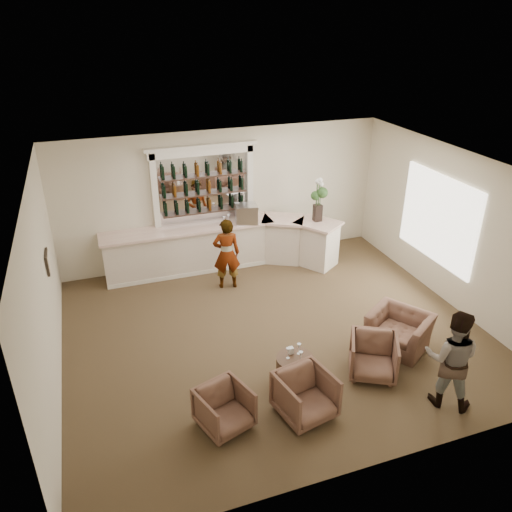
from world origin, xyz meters
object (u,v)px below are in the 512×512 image
Objects in this scene: cocktail_table at (295,370)px; armchair_right at (373,356)px; armchair_left at (224,409)px; armchair_center at (305,395)px; sommelier at (227,254)px; espresso_machine at (246,214)px; flower_vase at (318,197)px; bar_counter at (224,246)px; guest at (451,359)px; armchair_far at (399,331)px.

armchair_right is at bearing -10.87° from cocktail_table.
armchair_center is (1.26, -0.18, 0.04)m from armchair_left.
sommelier reaches higher than espresso_machine.
cocktail_table is at bearing 102.58° from sommelier.
armchair_left is 6.04m from flower_vase.
bar_counter reaches higher than armchair_left.
espresso_machine is at bearing 127.96° from armchair_right.
guest is (2.10, -1.25, 0.61)m from cocktail_table.
sommelier is 1.30m from espresso_machine.
cocktail_table is 0.59× the size of flower_vase.
armchair_far is 4.59m from espresso_machine.
armchair_left is at bearing 29.68° from guest.
espresso_machine is (-0.76, 4.71, 0.99)m from armchair_right.
cocktail_table is 4.62m from espresso_machine.
armchair_right is at bearing -74.44° from bar_counter.
armchair_far is 2.09× the size of espresso_machine.
armchair_right is at bearing 121.82° from sommelier.
armchair_left is 1.47× the size of espresso_machine.
cocktail_table is 3.59m from sommelier.
armchair_far reaches higher than armchair_left.
armchair_far is (0.15, 1.54, -0.51)m from guest.
cocktail_table is 1.26× the size of espresso_machine.
armchair_left is 0.70× the size of armchair_far.
sommelier is 1.54× the size of flower_vase.
flower_vase reaches higher than armchair_center.
espresso_machine is (-1.65, 4.16, 1.02)m from armchair_far.
flower_vase is at bearing -12.92° from bar_counter.
armchair_far is at bearing 136.52° from sommelier.
cocktail_table is 0.85× the size of armchair_left.
armchair_center is 0.77× the size of flower_vase.
armchair_far is at bearing -62.26° from bar_counter.
armchair_right reaches higher than armchair_far.
armchair_far is at bearing -55.18° from guest.
armchair_far is 0.99× the size of flower_vase.
guest is at bearing -64.36° from espresso_machine.
espresso_machine reaches higher than armchair_center.
armchair_left is at bearing -144.45° from armchair_right.
armchair_left is 0.92× the size of armchair_right.
espresso_machine is at bearing 168.22° from armchair_far.
guest is 5.91m from espresso_machine.
sommelier is at bearing 92.61° from cocktail_table.
sommelier is 2.22× the size of armchair_left.
sommelier is (-0.20, -0.95, 0.26)m from bar_counter.
armchair_far is at bearing 60.49° from armchair_right.
sommelier is 4.34m from armchair_center.
espresso_machine reaches higher than bar_counter.
bar_counter is 1.01m from sommelier.
espresso_machine is at bearing 70.10° from armchair_center.
guest is at bearing -70.23° from bar_counter.
cocktail_table is 0.80m from armchair_center.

